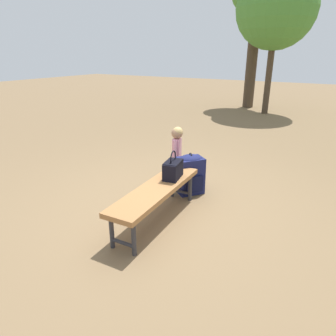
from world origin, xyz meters
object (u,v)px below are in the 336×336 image
backpack_large (190,173)px  tree_mid (276,8)px  child_standing (177,145)px  handbag (173,169)px  park_bench (156,192)px

backpack_large → tree_mid: 7.55m
child_standing → handbag: bearing=-154.0°
child_standing → park_bench: bearing=-161.8°
handbag → park_bench: bearing=176.0°
backpack_large → park_bench: bearing=-179.4°
child_standing → backpack_large: child_standing is taller
park_bench → child_standing: bearing=18.2°
park_bench → handbag: bearing=-4.0°
park_bench → backpack_large: backpack_large is taller
park_bench → tree_mid: bearing=4.4°
handbag → tree_mid: bearing=4.8°
child_standing → backpack_large: 0.60m
park_bench → handbag: 0.41m
park_bench → tree_mid: 8.39m
handbag → tree_mid: tree_mid is taller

